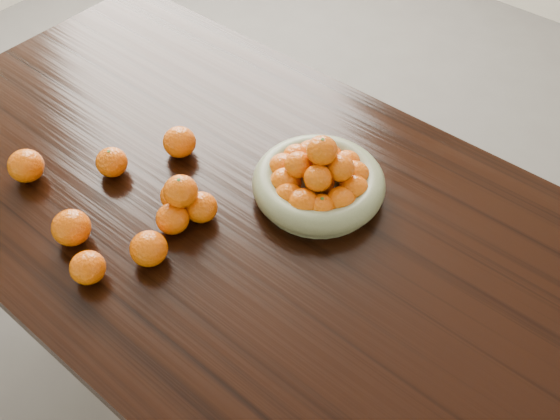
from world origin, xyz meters
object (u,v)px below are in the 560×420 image
Objects in this scene: orange_pyramid at (183,203)px; loose_orange_0 at (112,162)px; fruit_bowl at (318,180)px; dining_table at (271,245)px.

loose_orange_0 is at bearing -178.11° from orange_pyramid.
fruit_bowl is 2.17× the size of orange_pyramid.
orange_pyramid is at bearing -142.55° from dining_table.
loose_orange_0 is (-0.37, -0.12, 0.12)m from dining_table.
orange_pyramid is at bearing -126.47° from fruit_bowl.
fruit_bowl is (0.03, 0.13, 0.13)m from dining_table.
loose_orange_0 reaches higher than dining_table.
fruit_bowl reaches higher than orange_pyramid.
orange_pyramid is 0.23m from loose_orange_0.
fruit_bowl is at bearing 31.64° from loose_orange_0.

